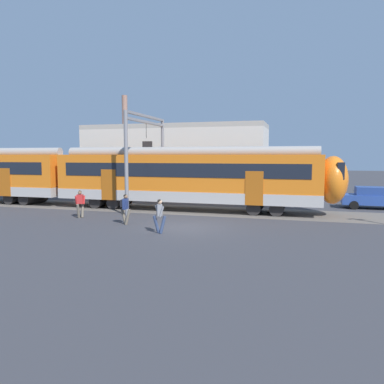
# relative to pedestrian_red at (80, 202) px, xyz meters

# --- Properties ---
(ground_plane) EXTENTS (160.00, 160.00, 0.00)m
(ground_plane) POSITION_rel_pedestrian_red_xyz_m (6.97, -1.15, -0.99)
(ground_plane) COLOR #38383D
(track_bed) EXTENTS (80.00, 4.40, 0.01)m
(track_bed) POSITION_rel_pedestrian_red_xyz_m (-5.97, 4.87, -0.98)
(track_bed) COLOR #605951
(track_bed) RESTS_ON ground
(pedestrian_red) EXTENTS (0.53, 0.70, 1.67)m
(pedestrian_red) POSITION_rel_pedestrian_red_xyz_m (0.00, 0.00, 0.00)
(pedestrian_red) COLOR #6B6051
(pedestrian_red) RESTS_ON ground
(pedestrian_navy) EXTENTS (0.67, 0.54, 1.67)m
(pedestrian_navy) POSITION_rel_pedestrian_red_xyz_m (3.57, -1.22, 0.00)
(pedestrian_navy) COLOR #6B6051
(pedestrian_navy) RESTS_ON ground
(pedestrian_grey) EXTENTS (0.71, 0.51, 1.67)m
(pedestrian_grey) POSITION_rel_pedestrian_red_xyz_m (6.20, -2.86, -0.03)
(pedestrian_grey) COLOR navy
(pedestrian_grey) RESTS_ON ground
(parked_car_blue) EXTENTS (4.03, 1.81, 1.54)m
(parked_car_blue) POSITION_rel_pedestrian_red_xyz_m (17.54, 9.16, -0.21)
(parked_car_blue) COLOR #284799
(parked_car_blue) RESTS_ON ground
(catenary_gantry) EXTENTS (0.24, 6.64, 6.53)m
(catenary_gantry) POSITION_rel_pedestrian_red_xyz_m (2.26, 4.87, 3.32)
(catenary_gantry) COLOR gray
(catenary_gantry) RESTS_ON ground
(background_building) EXTENTS (16.04, 5.00, 9.20)m
(background_building) POSITION_rel_pedestrian_red_xyz_m (1.84, 12.18, 2.22)
(background_building) COLOR beige
(background_building) RESTS_ON ground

